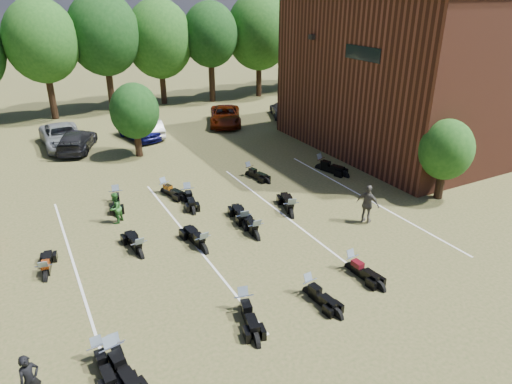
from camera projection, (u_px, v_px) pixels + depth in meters
ground at (283, 255)px, 19.51m from camera, size 160.00×160.00×0.00m
car_2 at (63, 136)px, 32.51m from camera, size 2.82×5.80×1.59m
car_3 at (77, 140)px, 31.90m from camera, size 3.70×5.33×1.43m
car_4 at (139, 129)px, 34.32m from camera, size 2.73×4.74×1.52m
car_5 at (152, 128)px, 34.94m from camera, size 1.83×4.06×1.29m
car_6 at (225, 116)px, 37.96m from camera, size 4.45×5.92×1.49m
car_7 at (283, 109)px, 40.38m from camera, size 3.35×4.87×1.31m
person_black at (30, 380)px, 12.26m from camera, size 0.69×0.59×1.59m
person_green at (115, 208)px, 21.91m from camera, size 0.95×0.95×1.55m
person_grey at (368, 204)px, 21.86m from camera, size 0.91×1.23×1.94m
motorcycle_0 at (100, 361)px, 13.95m from camera, size 0.80×2.16×1.18m
motorcycle_1 at (114, 364)px, 13.83m from camera, size 1.17×2.56×1.38m
motorcycle_2 at (117, 358)px, 14.08m from camera, size 0.68×2.10×1.17m
motorcycle_3 at (309, 294)px, 17.02m from camera, size 0.88×2.18×1.18m
motorcycle_4 at (244, 311)px, 16.14m from camera, size 1.22×2.40×1.28m
motorcycle_5 at (351, 269)px, 18.50m from camera, size 0.85×2.22×1.21m
motorcycle_8 at (46, 278)px, 17.93m from camera, size 1.06×2.21×1.18m
motorcycle_9 at (141, 256)px, 19.45m from camera, size 0.89×2.34×1.28m
motorcycle_10 at (204, 251)px, 19.80m from camera, size 0.98×2.48×1.35m
motorcycle_11 at (244, 228)px, 21.70m from camera, size 1.24×2.56×1.37m
motorcycle_12 at (256, 238)px, 20.85m from camera, size 1.00×2.50×1.36m
motorcycle_13 at (291, 216)px, 22.87m from camera, size 1.58×2.65×1.41m
motorcycle_16 at (117, 202)px, 24.39m from camera, size 1.18×2.39×1.28m
motorcycle_17 at (165, 193)px, 25.47m from camera, size 1.37×2.30×1.22m
motorcycle_18 at (188, 199)px, 24.65m from camera, size 1.18×2.44×1.31m
motorcycle_19 at (249, 176)px, 27.79m from camera, size 1.20×2.25×1.20m
motorcycle_20 at (320, 169)px, 28.78m from camera, size 1.54×2.64×1.40m
brick_building at (473, 63)px, 34.08m from camera, size 25.40×15.20×10.70m
tree_line at (102, 40)px, 39.82m from camera, size 56.00×6.00×9.79m
young_tree_near_building at (446, 150)px, 23.74m from camera, size 2.80×2.80×4.16m
young_tree_midfield at (135, 111)px, 29.85m from camera, size 3.20×3.20×4.70m
parking_lines at (192, 240)px, 20.62m from camera, size 20.10×14.00×0.01m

